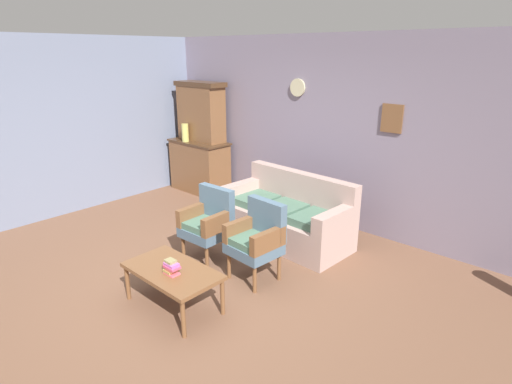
{
  "coord_description": "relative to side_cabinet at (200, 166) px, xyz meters",
  "views": [
    {
      "loc": [
        3.2,
        -2.5,
        2.46
      ],
      "look_at": [
        -0.01,
        1.02,
        0.85
      ],
      "focal_mm": 29.26,
      "sensor_mm": 36.0,
      "label": 1
    }
  ],
  "objects": [
    {
      "name": "ground_plane",
      "position": [
        2.52,
        -2.25,
        -0.47
      ],
      "size": [
        7.68,
        7.68,
        0.0
      ],
      "primitive_type": "plane",
      "color": "brown"
    },
    {
      "name": "wall_back_with_decor",
      "position": [
        2.52,
        0.38,
        0.89
      ],
      "size": [
        6.4,
        0.09,
        2.7
      ],
      "color": "gray",
      "rests_on": "ground"
    },
    {
      "name": "wall_left_side",
      "position": [
        -0.71,
        -2.25,
        0.88
      ],
      "size": [
        0.06,
        5.2,
        2.7
      ],
      "primitive_type": "cube",
      "color": "slate",
      "rests_on": "ground"
    },
    {
      "name": "side_cabinet",
      "position": [
        0.0,
        0.0,
        0.0
      ],
      "size": [
        1.16,
        0.55,
        0.93
      ],
      "color": "brown",
      "rests_on": "ground"
    },
    {
      "name": "cabinet_upper_hutch",
      "position": [
        0.0,
        0.08,
        0.98
      ],
      "size": [
        0.99,
        0.38,
        1.03
      ],
      "color": "brown",
      "rests_on": "side_cabinet"
    },
    {
      "name": "vase_on_cabinet",
      "position": [
        -0.15,
        -0.18,
        0.62
      ],
      "size": [
        0.12,
        0.12,
        0.32
      ],
      "primitive_type": "cylinder",
      "color": "#C5C161",
      "rests_on": "side_cabinet"
    },
    {
      "name": "floral_couch",
      "position": [
        2.5,
        -0.59,
        -0.14
      ],
      "size": [
        1.81,
        0.88,
        0.9
      ],
      "color": "tan",
      "rests_on": "ground"
    },
    {
      "name": "armchair_by_doorway",
      "position": [
        2.14,
        -1.68,
        0.03
      ],
      "size": [
        0.54,
        0.51,
        0.9
      ],
      "color": "slate",
      "rests_on": "ground"
    },
    {
      "name": "armchair_near_couch_end",
      "position": [
        2.88,
        -1.62,
        0.03
      ],
      "size": [
        0.55,
        0.52,
        0.9
      ],
      "color": "slate",
      "rests_on": "ground"
    },
    {
      "name": "coffee_table",
      "position": [
        2.65,
        -2.61,
        -0.09
      ],
      "size": [
        1.0,
        0.56,
        0.42
      ],
      "color": "brown",
      "rests_on": "ground"
    },
    {
      "name": "book_stack_on_table",
      "position": [
        2.71,
        -2.66,
        0.02
      ],
      "size": [
        0.16,
        0.11,
        0.14
      ],
      "color": "#EF6374",
      "rests_on": "coffee_table"
    }
  ]
}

